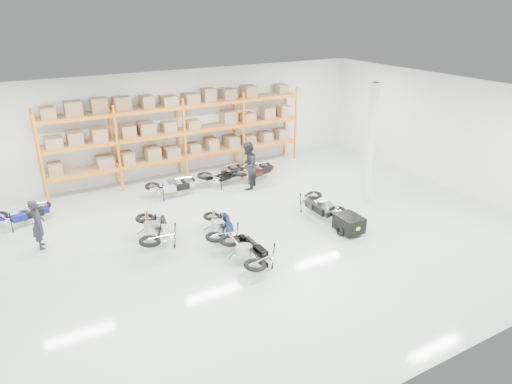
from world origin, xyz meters
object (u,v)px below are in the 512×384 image
moto_black_far_left (249,247)px  moto_blue_centre (220,223)px  moto_touring_right (320,201)px  moto_back_b (172,183)px  moto_back_c (223,170)px  trailer (349,224)px  moto_back_d (256,168)px  person_back (248,166)px  moto_silver_left (155,225)px  person_left (38,224)px  moto_back_a (22,210)px

moto_black_far_left → moto_blue_centre: bearing=-89.5°
moto_blue_centre → moto_touring_right: 3.85m
moto_back_b → moto_back_c: 2.34m
trailer → moto_back_d: 5.86m
moto_black_far_left → moto_back_d: (3.56, 5.95, -0.03)m
moto_touring_right → trailer: moto_touring_right is taller
moto_back_c → person_back: 1.26m
moto_silver_left → moto_back_d: bearing=-136.8°
moto_black_far_left → moto_back_b: size_ratio=1.07×
trailer → moto_back_d: moto_back_d is taller
moto_back_b → person_back: size_ratio=0.89×
moto_black_far_left → moto_touring_right: 4.17m
moto_back_b → moto_back_d: 3.72m
moto_silver_left → person_left: (-3.23, 1.45, 0.21)m
moto_blue_centre → moto_back_c: (2.20, 4.37, 0.04)m
moto_touring_right → moto_black_far_left: bearing=-152.1°
moto_back_a → moto_back_d: moto_back_d is taller
moto_back_a → person_left: (0.34, -2.05, 0.29)m
moto_touring_right → moto_back_d: moto_touring_right is taller
moto_silver_left → trailer: (5.74, -2.56, -0.23)m
trailer → moto_back_c: moto_back_c is taller
moto_back_a → person_back: person_back is taller
moto_black_far_left → moto_back_a: (-5.50, 6.15, -0.06)m
moto_back_c → trailer: bearing=-179.2°
moto_black_far_left → moto_back_c: moto_back_c is taller
moto_back_d → trailer: bearing=167.7°
moto_blue_centre → trailer: bearing=175.9°
moto_back_b → person_left: (-5.00, -1.96, 0.27)m
moto_silver_left → moto_back_a: (-3.57, 3.50, -0.08)m
moto_back_a → moto_back_c: bearing=-97.8°
moto_blue_centre → moto_black_far_left: bearing=111.5°
trailer → moto_back_c: bearing=105.8°
person_back → trailer: bearing=56.3°
moto_back_c → person_left: size_ratio=1.18×
moto_black_far_left → moto_back_b: 6.06m
moto_silver_left → person_left: person_left is taller
trailer → moto_back_b: moto_back_b is taller
moto_back_a → trailer: bearing=-131.5°
moto_back_a → moto_back_d: (9.06, -0.20, 0.03)m
moto_silver_left → person_back: 5.39m
moto_back_c → moto_blue_centre: bearing=139.2°
moto_black_far_left → person_back: 5.94m
trailer → moto_back_c: size_ratio=0.80×
moto_silver_left → trailer: 6.29m
moto_back_c → person_back: size_ratio=0.96×
moto_back_a → person_back: bearing=-104.8°
person_left → person_back: (7.95, 1.13, 0.18)m
moto_touring_right → moto_back_c: moto_back_c is taller
moto_blue_centre → moto_back_a: size_ratio=1.05×
moto_touring_right → moto_back_a: moto_touring_right is taller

